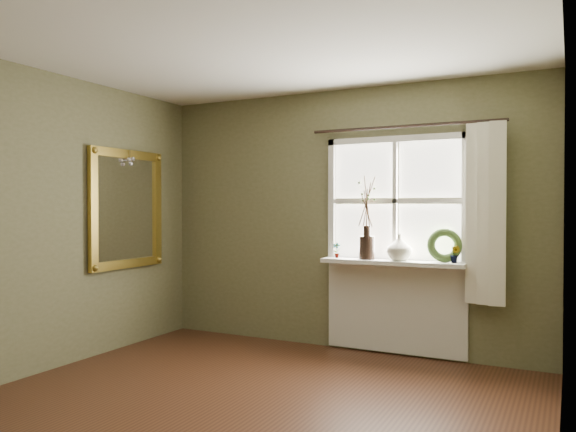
# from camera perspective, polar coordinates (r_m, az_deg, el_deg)

# --- Properties ---
(floor) EXTENTS (4.50, 4.50, 0.00)m
(floor) POSITION_cam_1_polar(r_m,az_deg,el_deg) (3.93, -7.28, -20.34)
(floor) COLOR #402214
(floor) RESTS_ON ground
(ceiling) EXTENTS (4.50, 4.50, 0.00)m
(ceiling) POSITION_cam_1_polar(r_m,az_deg,el_deg) (3.84, -7.36, 18.75)
(ceiling) COLOR silver
(ceiling) RESTS_ON ground
(wall_back) EXTENTS (4.00, 0.10, 2.60)m
(wall_back) POSITION_cam_1_polar(r_m,az_deg,el_deg) (5.71, 5.73, -0.31)
(wall_back) COLOR #636241
(wall_back) RESTS_ON ground
(wall_left) EXTENTS (0.10, 4.50, 2.60)m
(wall_left) POSITION_cam_1_polar(r_m,az_deg,el_deg) (5.10, -26.76, -0.55)
(wall_left) COLOR #636241
(wall_left) RESTS_ON ground
(wall_right) EXTENTS (0.10, 4.50, 2.60)m
(wall_right) POSITION_cam_1_polar(r_m,az_deg,el_deg) (3.03, 26.74, -1.52)
(wall_right) COLOR #636241
(wall_right) RESTS_ON ground
(window_frame) EXTENTS (1.36, 0.06, 1.24)m
(window_frame) POSITION_cam_1_polar(r_m,az_deg,el_deg) (5.47, 10.85, 1.51)
(window_frame) COLOR silver
(window_frame) RESTS_ON wall_back
(window_sill) EXTENTS (1.36, 0.26, 0.04)m
(window_sill) POSITION_cam_1_polar(r_m,az_deg,el_deg) (5.39, 10.51, -4.65)
(window_sill) COLOR silver
(window_sill) RESTS_ON wall_back
(window_apron) EXTENTS (1.36, 0.04, 0.88)m
(window_apron) POSITION_cam_1_polar(r_m,az_deg,el_deg) (5.55, 10.82, -9.07)
(window_apron) COLOR silver
(window_apron) RESTS_ON ground
(dark_jug) EXTENTS (0.17, 0.17, 0.22)m
(dark_jug) POSITION_cam_1_polar(r_m,az_deg,el_deg) (5.45, 8.01, -3.20)
(dark_jug) COLOR black
(dark_jug) RESTS_ON window_sill
(cream_vase) EXTENTS (0.31, 0.31, 0.25)m
(cream_vase) POSITION_cam_1_polar(r_m,az_deg,el_deg) (5.36, 11.24, -3.15)
(cream_vase) COLOR beige
(cream_vase) RESTS_ON window_sill
(wreath) EXTENTS (0.34, 0.22, 0.32)m
(wreath) POSITION_cam_1_polar(r_m,az_deg,el_deg) (5.30, 15.62, -3.25)
(wreath) COLOR #344C21
(wreath) RESTS_ON window_sill
(potted_plant_left) EXTENTS (0.09, 0.07, 0.15)m
(potted_plant_left) POSITION_cam_1_polar(r_m,az_deg,el_deg) (5.56, 4.96, -3.47)
(potted_plant_left) COLOR #344C21
(potted_plant_left) RESTS_ON window_sill
(potted_plant_right) EXTENTS (0.11, 0.10, 0.16)m
(potted_plant_right) POSITION_cam_1_polar(r_m,az_deg,el_deg) (5.25, 16.62, -3.74)
(potted_plant_right) COLOR #344C21
(potted_plant_right) RESTS_ON window_sill
(curtain) EXTENTS (0.36, 0.12, 1.59)m
(curtain) POSITION_cam_1_polar(r_m,az_deg,el_deg) (5.20, 19.48, 0.24)
(curtain) COLOR silver
(curtain) RESTS_ON wall_back
(curtain_rod) EXTENTS (1.84, 0.03, 0.03)m
(curtain_rod) POSITION_cam_1_polar(r_m,az_deg,el_deg) (5.44, 11.73, 8.91)
(curtain_rod) COLOR black
(curtain_rod) RESTS_ON wall_back
(gilt_mirror) EXTENTS (0.10, 1.00, 1.19)m
(gilt_mirror) POSITION_cam_1_polar(r_m,az_deg,el_deg) (5.91, -16.04, 0.73)
(gilt_mirror) COLOR white
(gilt_mirror) RESTS_ON wall_left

